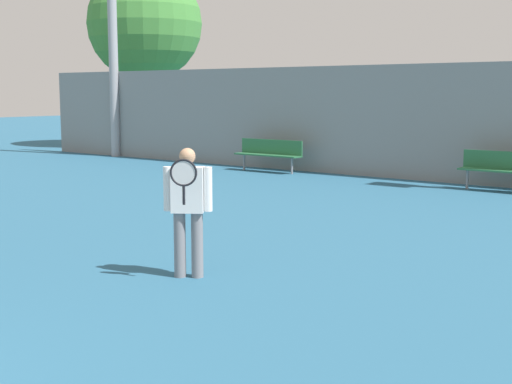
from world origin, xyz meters
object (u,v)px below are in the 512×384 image
object	(u,v)px
tennis_player	(188,205)
tree_green_broad	(145,24)
bench_adjacent_court	(499,166)
bench_courtside_far	(269,152)

from	to	relation	value
tennis_player	tree_green_broad	size ratio (longest dim) A/B	0.22
bench_adjacent_court	tree_green_broad	bearing A→B (deg)	164.72
tennis_player	bench_courtside_far	bearing A→B (deg)	88.47
bench_adjacent_court	tree_green_broad	size ratio (longest dim) A/B	0.24
tennis_player	tree_green_broad	distance (m)	21.17
bench_courtside_far	bench_adjacent_court	bearing A→B (deg)	-0.01
bench_courtside_far	tree_green_broad	xyz separation A→B (m)	(-9.38, 4.30, 4.28)
bench_adjacent_court	bench_courtside_far	bearing A→B (deg)	179.99
tennis_player	bench_courtside_far	xyz separation A→B (m)	(-6.03, 9.65, -0.31)
bench_courtside_far	bench_adjacent_court	world-z (taller)	same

